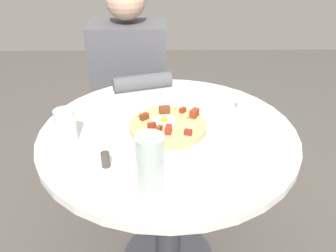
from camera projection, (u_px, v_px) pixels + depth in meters
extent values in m
cylinder|color=silver|center=(168.00, 134.00, 1.26)|extent=(0.92, 0.92, 0.03)
cylinder|color=#333338|center=(168.00, 206.00, 1.44)|extent=(0.11, 0.11, 0.68)
cube|color=#2D2D33|center=(134.00, 145.00, 2.04)|extent=(0.32, 0.28, 0.45)
cube|color=#4C4C51|center=(130.00, 70.00, 1.80)|extent=(0.38, 0.22, 0.48)
cylinder|color=#4C4C51|center=(142.00, 82.00, 1.54)|extent=(0.27, 0.14, 0.07)
cylinder|color=silver|center=(168.00, 130.00, 1.24)|extent=(0.32, 0.32, 0.01)
cylinder|color=tan|center=(168.00, 126.00, 1.23)|extent=(0.27, 0.27, 0.02)
cylinder|color=white|center=(164.00, 121.00, 1.23)|extent=(0.09, 0.09, 0.01)
sphere|color=yellow|center=(164.00, 119.00, 1.23)|extent=(0.03, 0.03, 0.03)
cube|color=brown|center=(159.00, 128.00, 1.18)|extent=(0.02, 0.03, 0.02)
cube|color=maroon|center=(188.00, 132.00, 1.16)|extent=(0.03, 0.02, 0.02)
cube|color=maroon|center=(144.00, 117.00, 1.25)|extent=(0.03, 0.03, 0.02)
cube|color=brown|center=(165.00, 110.00, 1.28)|extent=(0.04, 0.03, 0.03)
cube|color=maroon|center=(194.00, 113.00, 1.26)|extent=(0.04, 0.05, 0.03)
cube|color=maroon|center=(152.00, 126.00, 1.19)|extent=(0.03, 0.03, 0.02)
cube|color=maroon|center=(183.00, 110.00, 1.29)|extent=(0.03, 0.03, 0.02)
cube|color=maroon|center=(169.00, 129.00, 1.17)|extent=(0.03, 0.04, 0.03)
cube|color=#387F2D|center=(167.00, 124.00, 1.22)|extent=(0.01, 0.01, 0.00)
cube|color=#387F2D|center=(169.00, 116.00, 1.26)|extent=(0.00, 0.01, 0.00)
cube|color=#387F2D|center=(138.00, 116.00, 1.27)|extent=(0.01, 0.00, 0.00)
cube|color=#387F2D|center=(187.00, 118.00, 1.26)|extent=(0.01, 0.01, 0.00)
cube|color=#387F2D|center=(165.00, 132.00, 1.17)|extent=(0.00, 0.01, 0.00)
cube|color=#387F2D|center=(175.00, 109.00, 1.31)|extent=(0.00, 0.01, 0.00)
cylinder|color=white|center=(209.00, 177.00, 1.02)|extent=(0.19, 0.19, 0.01)
cube|color=white|center=(249.00, 129.00, 1.26)|extent=(0.21, 0.19, 0.00)
cube|color=silver|center=(250.00, 125.00, 1.27)|extent=(0.17, 0.07, 0.00)
cube|color=silver|center=(248.00, 130.00, 1.24)|extent=(0.17, 0.07, 0.00)
cylinder|color=silver|center=(66.00, 126.00, 1.16)|extent=(0.07, 0.07, 0.12)
cylinder|color=silver|center=(150.00, 171.00, 0.88)|extent=(0.07, 0.07, 0.21)
cylinder|color=white|center=(241.00, 104.00, 1.37)|extent=(0.03, 0.03, 0.06)
cylinder|color=#3F3833|center=(106.00, 160.00, 1.06)|extent=(0.03, 0.03, 0.05)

